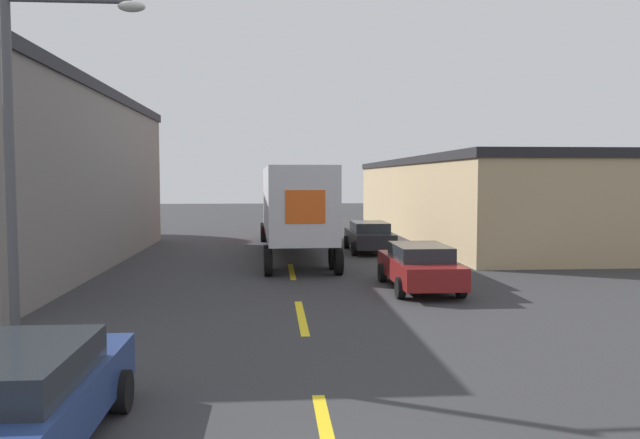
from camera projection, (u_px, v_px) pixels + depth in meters
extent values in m
cube|color=yellow|center=(301.00, 317.00, 15.54)|extent=(0.20, 3.88, 0.01)
cube|color=yellow|center=(292.00, 271.00, 23.09)|extent=(0.20, 3.88, 0.01)
cube|color=tan|center=(481.00, 200.00, 38.04)|extent=(10.22, 28.97, 4.22)
cube|color=#232326|center=(482.00, 162.00, 37.89)|extent=(10.42, 29.17, 0.40)
cube|color=#B21919|center=(285.00, 205.00, 34.72)|extent=(2.45, 2.99, 2.91)
cube|color=silver|center=(294.00, 201.00, 27.08)|extent=(2.83, 11.88, 2.85)
cube|color=#E55619|center=(305.00, 207.00, 21.20)|extent=(1.37, 0.07, 1.14)
cylinder|color=black|center=(307.00, 231.00, 35.31)|extent=(0.31, 0.97, 0.97)
cylinder|color=black|center=(263.00, 231.00, 35.05)|extent=(0.31, 0.97, 0.97)
cylinder|color=black|center=(309.00, 232.00, 34.15)|extent=(0.31, 0.97, 0.97)
cylinder|color=black|center=(263.00, 233.00, 33.89)|extent=(0.31, 0.97, 0.97)
cylinder|color=black|center=(333.00, 257.00, 23.66)|extent=(0.31, 0.97, 0.97)
cylinder|color=black|center=(267.00, 257.00, 23.40)|extent=(0.31, 0.97, 0.97)
cylinder|color=black|center=(338.00, 261.00, 22.27)|extent=(0.31, 0.97, 0.97)
cylinder|color=black|center=(268.00, 262.00, 22.01)|extent=(0.31, 0.97, 0.97)
cube|color=maroon|center=(419.00, 269.00, 19.37)|extent=(1.79, 4.70, 0.66)
cube|color=#23282D|center=(420.00, 252.00, 19.19)|extent=(1.57, 2.44, 0.44)
cylinder|color=black|center=(435.00, 272.00, 20.91)|extent=(0.22, 0.63, 0.63)
cylinder|color=black|center=(382.00, 273.00, 20.77)|extent=(0.22, 0.63, 0.63)
cylinder|color=black|center=(461.00, 287.00, 18.01)|extent=(0.22, 0.63, 0.63)
cylinder|color=black|center=(400.00, 288.00, 17.87)|extent=(0.22, 0.63, 0.63)
cube|color=navy|center=(19.00, 407.00, 7.66)|extent=(1.79, 4.70, 0.66)
cube|color=#23282D|center=(13.00, 367.00, 7.48)|extent=(1.57, 2.44, 0.44)
cylinder|color=black|center=(122.00, 391.00, 9.19)|extent=(0.22, 0.63, 0.63)
cube|color=black|center=(369.00, 238.00, 29.31)|extent=(1.79, 4.70, 0.66)
cube|color=#23282D|center=(370.00, 227.00, 29.13)|extent=(1.57, 2.44, 0.44)
cylinder|color=black|center=(382.00, 242.00, 30.85)|extent=(0.22, 0.63, 0.63)
cylinder|color=black|center=(346.00, 242.00, 30.71)|extent=(0.22, 0.63, 0.63)
cylinder|color=black|center=(394.00, 248.00, 27.95)|extent=(0.22, 0.63, 0.63)
cylinder|color=black|center=(354.00, 249.00, 27.82)|extent=(0.22, 0.63, 0.63)
cylinder|color=#4C4C51|center=(10.00, 172.00, 12.66)|extent=(0.20, 0.20, 7.18)
cylinder|color=#4C4C51|center=(69.00, 0.00, 12.53)|extent=(2.49, 0.11, 0.11)
ellipsoid|color=silver|center=(132.00, 7.00, 12.63)|extent=(0.56, 0.32, 0.22)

